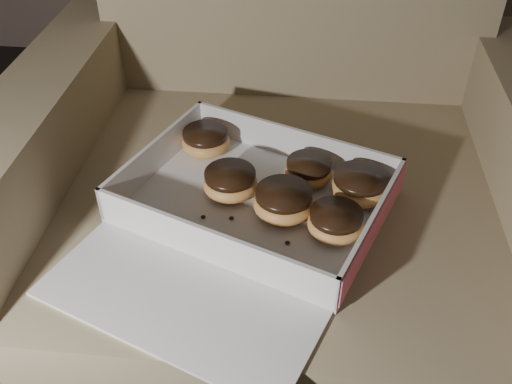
{
  "coord_description": "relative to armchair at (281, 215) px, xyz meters",
  "views": [
    {
      "loc": [
        0.09,
        0.28,
        0.96
      ],
      "look_at": [
        0.02,
        0.92,
        0.44
      ],
      "focal_mm": 40.0,
      "sensor_mm": 36.0,
      "label": 1
    }
  ],
  "objects": [
    {
      "name": "donut_b",
      "position": [
        0.04,
        -0.06,
        0.15
      ],
      "size": [
        0.07,
        0.07,
        0.04
      ],
      "color": "#E4A14F",
      "rests_on": "bakery_box"
    },
    {
      "name": "bakery_box",
      "position": [
        -0.04,
        -0.16,
        0.13
      ],
      "size": [
        0.49,
        0.52,
        0.06
      ],
      "rotation": [
        0.0,
        0.0,
        -0.38
      ],
      "color": "silver",
      "rests_on": "armchair"
    },
    {
      "name": "donut_a",
      "position": [
        0.08,
        -0.18,
        0.15
      ],
      "size": [
        0.08,
        0.08,
        0.04
      ],
      "color": "#E4A14F",
      "rests_on": "bakery_box"
    },
    {
      "name": "armchair",
      "position": [
        0.0,
        0.0,
        0.0
      ],
      "size": [
        0.88,
        0.74,
        0.92
      ],
      "color": "#8A7E58",
      "rests_on": "floor"
    },
    {
      "name": "crumb_d",
      "position": [
        0.02,
        -0.2,
        0.13
      ],
      "size": [
        0.01,
        0.01,
        0.0
      ],
      "primitive_type": "ellipsoid",
      "color": "black",
      "rests_on": "bakery_box"
    },
    {
      "name": "crumb_b",
      "position": [
        -0.06,
        -0.16,
        0.13
      ],
      "size": [
        0.01,
        0.01,
        0.0
      ],
      "primitive_type": "ellipsoid",
      "color": "black",
      "rests_on": "bakery_box"
    },
    {
      "name": "donut_c",
      "position": [
        -0.13,
        -0.0,
        0.15
      ],
      "size": [
        0.08,
        0.08,
        0.04
      ],
      "color": "#E4A14F",
      "rests_on": "bakery_box"
    },
    {
      "name": "crumb_a",
      "position": [
        -0.08,
        -0.22,
        0.13
      ],
      "size": [
        0.01,
        0.01,
        0.0
      ],
      "primitive_type": "ellipsoid",
      "color": "black",
      "rests_on": "bakery_box"
    },
    {
      "name": "donut_f",
      "position": [
        0.01,
        -0.14,
        0.15
      ],
      "size": [
        0.09,
        0.09,
        0.04
      ],
      "color": "#E4A14F",
      "rests_on": "bakery_box"
    },
    {
      "name": "donut_e",
      "position": [
        -0.07,
        -0.11,
        0.15
      ],
      "size": [
        0.08,
        0.08,
        0.04
      ],
      "color": "#E4A14F",
      "rests_on": "bakery_box"
    },
    {
      "name": "donut_d",
      "position": [
        0.12,
        -0.1,
        0.15
      ],
      "size": [
        0.09,
        0.09,
        0.04
      ],
      "color": "#E4A14F",
      "rests_on": "bakery_box"
    },
    {
      "name": "crumb_c",
      "position": [
        -0.1,
        -0.16,
        0.13
      ],
      "size": [
        0.01,
        0.01,
        0.0
      ],
      "primitive_type": "ellipsoid",
      "color": "black",
      "rests_on": "bakery_box"
    }
  ]
}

